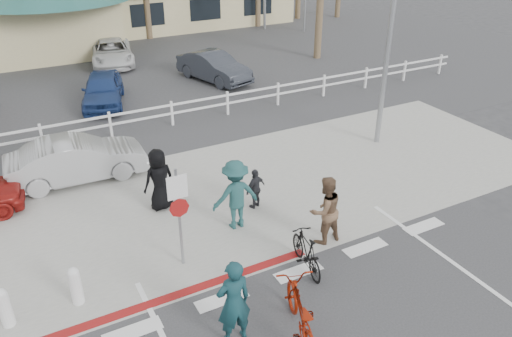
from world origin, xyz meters
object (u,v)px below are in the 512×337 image
sign_post (179,213)px  bike_red (301,314)px  bike_black (306,252)px  car_white_sedan (77,160)px

sign_post → bike_red: 3.62m
bike_black → car_white_sedan: 8.07m
car_white_sedan → bike_black: bearing=-149.0°
bike_red → car_white_sedan: car_white_sedan is taller
bike_red → car_white_sedan: bearing=-55.4°
sign_post → bike_red: bearing=-69.0°
bike_black → car_white_sedan: bearing=-51.5°
sign_post → bike_black: bearing=-31.7°
sign_post → bike_black: (2.52, -1.56, -0.96)m
sign_post → car_white_sedan: sign_post is taller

